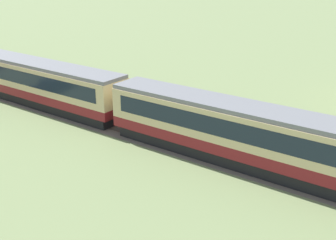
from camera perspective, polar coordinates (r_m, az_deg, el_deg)
name	(u,v)px	position (r m, az deg, el deg)	size (l,w,h in m)	color
passenger_train	(251,134)	(28.46, 11.16, -1.86)	(111.34, 3.15, 4.24)	maroon
railway_track	(282,175)	(28.65, 15.18, -7.24)	(151.17, 3.60, 0.04)	#665B51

